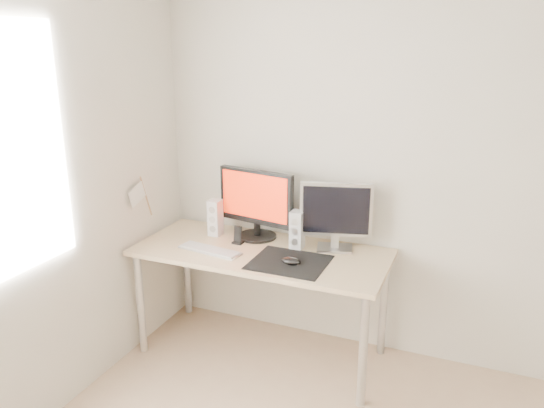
% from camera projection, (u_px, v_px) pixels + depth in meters
% --- Properties ---
extents(wall_back, '(3.50, 0.00, 3.50)m').
position_uv_depth(wall_back, '(427.00, 171.00, 3.18)').
color(wall_back, white).
rests_on(wall_back, ground).
extents(mousepad, '(0.45, 0.40, 0.00)m').
position_uv_depth(mousepad, '(289.00, 262.00, 3.16)').
color(mousepad, black).
rests_on(mousepad, desk).
extents(mouse, '(0.12, 0.07, 0.04)m').
position_uv_depth(mouse, '(291.00, 261.00, 3.12)').
color(mouse, black).
rests_on(mouse, mousepad).
extents(desk, '(1.60, 0.70, 0.73)m').
position_uv_depth(desk, '(261.00, 262.00, 3.37)').
color(desk, '#D1B587').
rests_on(desk, ground).
extents(main_monitor, '(0.55, 0.30, 0.47)m').
position_uv_depth(main_monitor, '(256.00, 201.00, 3.49)').
color(main_monitor, black).
rests_on(main_monitor, desk).
extents(second_monitor, '(0.45, 0.21, 0.43)m').
position_uv_depth(second_monitor, '(336.00, 213.00, 3.29)').
color(second_monitor, '#A9A9AB').
rests_on(second_monitor, desk).
extents(speaker_left, '(0.08, 0.09, 0.25)m').
position_uv_depth(speaker_left, '(215.00, 218.00, 3.58)').
color(speaker_left, white).
rests_on(speaker_left, desk).
extents(speaker_right, '(0.08, 0.09, 0.25)m').
position_uv_depth(speaker_right, '(297.00, 230.00, 3.35)').
color(speaker_right, silver).
rests_on(speaker_right, desk).
extents(keyboard, '(0.43, 0.18, 0.02)m').
position_uv_depth(keyboard, '(210.00, 250.00, 3.33)').
color(keyboard, '#B2B1B4').
rests_on(keyboard, desk).
extents(phone_dock, '(0.07, 0.06, 0.12)m').
position_uv_depth(phone_dock, '(238.00, 238.00, 3.45)').
color(phone_dock, black).
rests_on(phone_dock, desk).
extents(pennant, '(0.01, 0.23, 0.29)m').
position_uv_depth(pennant, '(140.00, 195.00, 3.41)').
color(pennant, '#A57F54').
rests_on(pennant, wall_left).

